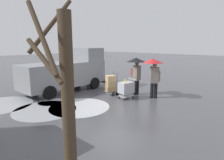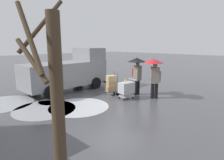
# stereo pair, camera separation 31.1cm
# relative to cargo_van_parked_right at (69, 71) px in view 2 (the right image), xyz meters

# --- Properties ---
(ground_plane) EXTENTS (90.00, 90.00, 0.00)m
(ground_plane) POSITION_rel_cargo_van_parked_right_xyz_m (-3.45, -0.61, -1.18)
(ground_plane) COLOR #4C4C51
(slush_patch_near_cluster) EXTENTS (2.71, 2.71, 0.01)m
(slush_patch_near_cluster) POSITION_rel_cargo_van_parked_right_xyz_m (-2.34, 2.84, -1.18)
(slush_patch_near_cluster) COLOR #999BA0
(slush_patch_near_cluster) RESTS_ON ground
(slush_patch_under_van) EXTENTS (2.90, 2.90, 0.01)m
(slush_patch_under_van) POSITION_rel_cargo_van_parked_right_xyz_m (-0.11, 3.93, -1.18)
(slush_patch_under_van) COLOR #999BA0
(slush_patch_under_van) RESTS_ON ground
(slush_patch_mid_street) EXTENTS (2.77, 2.77, 0.01)m
(slush_patch_mid_street) POSITION_rel_cargo_van_parked_right_xyz_m (-3.14, 1.56, -1.18)
(slush_patch_mid_street) COLOR silver
(slush_patch_mid_street) RESTS_ON ground
(slush_patch_far_side) EXTENTS (1.29, 1.29, 0.01)m
(slush_patch_far_side) POSITION_rel_cargo_van_parked_right_xyz_m (-1.49, 2.06, -1.18)
(slush_patch_far_side) COLOR silver
(slush_patch_far_side) RESTS_ON ground
(cargo_van_parked_right) EXTENTS (2.29, 5.38, 2.60)m
(cargo_van_parked_right) POSITION_rel_cargo_van_parked_right_xyz_m (0.00, 0.00, 0.00)
(cargo_van_parked_right) COLOR gray
(cargo_van_parked_right) RESTS_ON ground
(shopping_cart_vendor) EXTENTS (0.67, 0.89, 1.04)m
(shopping_cart_vendor) POSITION_rel_cargo_van_parked_right_xyz_m (-3.87, -0.97, -0.61)
(shopping_cart_vendor) COLOR #B2B2B7
(shopping_cart_vendor) RESTS_ON ground
(hand_dolly_boxes) EXTENTS (0.72, 0.84, 1.32)m
(hand_dolly_boxes) POSITION_rel_cargo_van_parked_right_xyz_m (-2.81, -0.92, -0.53)
(hand_dolly_boxes) COLOR #515156
(hand_dolly_boxes) RESTS_ON ground
(pedestrian_pink_side) EXTENTS (1.04, 1.04, 2.15)m
(pedestrian_pink_side) POSITION_rel_cargo_van_parked_right_xyz_m (-4.86, -2.03, 0.39)
(pedestrian_pink_side) COLOR black
(pedestrian_pink_side) RESTS_ON ground
(pedestrian_black_side) EXTENTS (1.04, 1.04, 2.15)m
(pedestrian_black_side) POSITION_rel_cargo_van_parked_right_xyz_m (-3.78, -1.98, 0.39)
(pedestrian_black_side) COLOR black
(pedestrian_black_side) RESTS_ON ground
(bare_tree_near) EXTENTS (0.96, 0.96, 3.71)m
(bare_tree_near) POSITION_rel_cargo_van_parked_right_xyz_m (-7.01, 4.81, 0.67)
(bare_tree_near) COLOR #423323
(bare_tree_near) RESTS_ON ground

